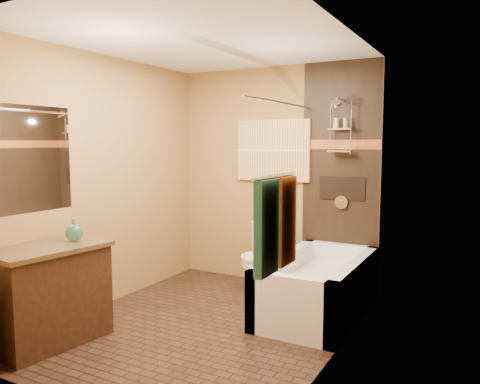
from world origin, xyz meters
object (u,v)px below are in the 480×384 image
Objects in this scene: sunset_painting at (273,150)px; vanity at (49,294)px; bathtub at (318,291)px; toilet at (263,255)px.

sunset_painting is 0.92× the size of vanity.
vanity is at bearing -135.89° from bathtub.
vanity reaches higher than toilet.
sunset_painting is 1.22× the size of toilet.
sunset_painting is 2.81m from vanity.
bathtub is at bearing -41.63° from sunset_painting.
toilet is (-0.82, 0.47, 0.15)m from bathtub.
toilet is at bearing -90.00° from sunset_painting.
sunset_painting is 1.20m from toilet.
bathtub is at bearing -30.29° from toilet.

